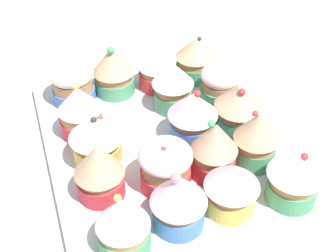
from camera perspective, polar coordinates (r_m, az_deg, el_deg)
The scene contains 21 objects.
ground_plane at distance 63.62cm, azimuth 0.00°, elevation -3.91°, with size 180.00×180.00×3.00cm, color beige.
baking_tray at distance 62.17cm, azimuth 0.00°, elevation -2.53°, with size 37.72×31.24×1.20cm.
cupcake_0 at distance 68.30cm, azimuth -11.66°, elevation 5.47°, with size 6.39×6.39×6.92cm.
cupcake_1 at distance 61.95cm, azimuth -10.75°, elevation 1.85°, with size 5.80×5.80×7.88cm.
cupcake_2 at distance 57.95cm, azimuth -8.83°, elevation -1.43°, with size 6.80×6.80×6.96cm.
cupcake_3 at distance 53.37cm, azimuth -8.46°, elevation -5.40°, with size 5.87×5.87×7.48cm.
cupcake_4 at distance 48.39cm, azimuth -5.58°, elevation -11.79°, with size 5.70×5.70×7.54cm.
cupcake_5 at distance 69.12cm, azimuth -6.70°, elevation 6.90°, with size 6.22×6.22×7.94cm.
cupcake_6 at distance 54.05cm, azimuth -0.30°, elevation -4.88°, with size 6.36×6.36×6.68cm.
cupcake_7 at distance 49.85cm, azimuth 1.32°, elevation -9.06°, with size 6.23×6.23×7.80cm.
cupcake_8 at distance 70.01cm, azimuth -1.35°, elevation 7.29°, with size 5.66×5.66×6.94cm.
cupcake_9 at distance 65.34cm, azimuth 0.59°, elevation 5.12°, with size 5.94×5.94×7.54cm.
cupcake_10 at distance 59.81cm, azimuth 3.19°, elevation 1.09°, with size 6.56×6.56×7.68cm.
cupcake_11 at distance 55.30cm, azimuth 5.72°, elevation -2.78°, with size 5.66×5.66×8.22cm.
cupcake_12 at distance 51.99cm, azimuth 7.84°, elevation -7.34°, with size 6.26×6.26×6.81cm.
cupcake_13 at distance 72.20cm, azimuth 3.35°, elevation 8.34°, with size 6.03×6.03×7.05cm.
cupcake_14 at distance 67.19cm, azimuth 6.40°, elevation 5.17°, with size 5.62×5.62×6.45cm.
cupcake_15 at distance 62.45cm, azimuth 8.86°, elevation 2.10°, with size 6.78×6.78×6.96cm.
cupcake_16 at distance 57.53cm, azimuth 10.81°, elevation -1.39°, with size 5.70×5.70×8.02cm.
cupcake_17 at distance 54.43cm, azimuth 15.28°, elevation -5.99°, with size 6.39×6.39×7.12cm.
napkin at distance 82.54cm, azimuth -13.76°, elevation 8.07°, with size 14.72×12.81×0.60cm, color white.
Camera 1 is at (42.99, -14.84, 42.99)cm, focal length 49.62 mm.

